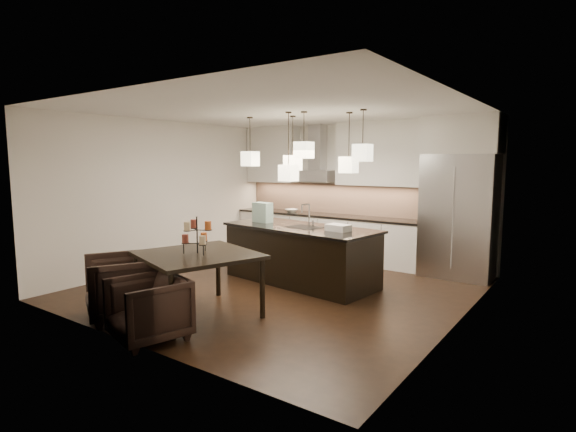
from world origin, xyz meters
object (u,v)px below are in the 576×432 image
Objects in this scene: refrigerator at (458,216)px; armchair_left at (123,286)px; armchair_right at (148,309)px; dining_table at (198,284)px; island_body at (300,255)px.

armchair_left is at bearing -122.67° from refrigerator.
armchair_left reaches higher than armchair_right.
armchair_right is (0.90, -0.30, -0.05)m from armchair_left.
island_body is at bearing 102.82° from dining_table.
island_body reaches higher than armchair_left.
island_body is 1.87× the size of dining_table.
refrigerator is at bearing 78.91° from dining_table.
dining_table is 1.52× the size of armchair_left.
refrigerator is 2.70× the size of armchair_right.
island_body is 3.06m from armchair_right.
dining_table is 0.95m from armchair_right.
island_body is 2.14m from dining_table.
refrigerator reaches higher than armchair_left.
dining_table is (-2.25, -4.02, -0.66)m from refrigerator.
armchair_left is at bearing -120.94° from dining_table.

